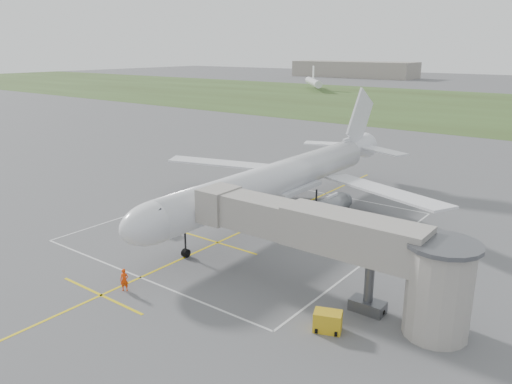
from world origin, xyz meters
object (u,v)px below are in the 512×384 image
Objects in this scene: jet_bridge at (343,245)px; gpu_unit at (328,322)px; ramp_worker_wing at (213,202)px; baggage_cart at (155,222)px; ramp_worker_nose at (124,280)px; airliner at (279,179)px.

gpu_unit is at bearing -73.72° from jet_bridge.
gpu_unit is 29.46m from ramp_worker_wing.
gpu_unit is 25.55m from baggage_cart.
ramp_worker_nose is 1.17× the size of ramp_worker_wing.
baggage_cart is 14.06m from ramp_worker_nose.
ramp_worker_nose is at bearing -48.58° from baggage_cart.
airliner reaches higher than jet_bridge.
baggage_cart is at bearing -123.00° from airliner.
ramp_worker_nose is (-14.83, -8.84, -3.80)m from jet_bridge.
airliner is 2.00× the size of jet_bridge.
baggage_cart is at bearing 144.41° from gpu_unit.
gpu_unit is at bearing 171.72° from ramp_worker_wing.
ramp_worker_wing reaches higher than gpu_unit.
jet_bridge is 17.67m from ramp_worker_nose.
jet_bridge is 9.48× the size of baggage_cart.
ramp_worker_nose is (-16.03, -4.71, 0.24)m from gpu_unit.
gpu_unit is 1.39× the size of ramp_worker_wing.
airliner is at bearing 111.36° from gpu_unit.
ramp_worker_wing is (-24.88, 15.78, 0.10)m from gpu_unit.
ramp_worker_wing is (-23.67, 11.65, -3.94)m from jet_bridge.
ramp_worker_nose is at bearing 175.08° from gpu_unit.
baggage_cart reaches higher than gpu_unit.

